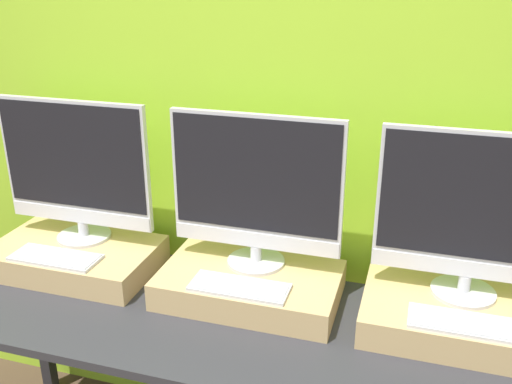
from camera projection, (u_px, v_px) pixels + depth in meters
wall_back at (272, 137)px, 2.08m from camera, size 8.00×0.04×2.60m
workbench at (238, 336)px, 1.93m from camera, size 2.21×0.69×0.79m
wooden_riser_left at (75, 257)px, 2.20m from camera, size 0.62×0.38×0.10m
monitor_left at (76, 169)px, 2.14m from camera, size 0.60×0.21×0.55m
keyboard_left at (56, 257)px, 2.07m from camera, size 0.33×0.13×0.01m
wooden_riser_center at (250, 285)px, 2.01m from camera, size 0.62×0.38×0.10m
monitor_center at (256, 189)px, 1.95m from camera, size 0.60×0.21×0.55m
keyboard_center at (240, 287)px, 1.88m from camera, size 0.33×0.13×0.01m
wooden_riser_right at (461, 319)px, 1.81m from camera, size 0.62×0.38×0.10m
monitor_right at (475, 213)px, 1.75m from camera, size 0.60×0.21×0.55m
keyboard_right at (465, 323)px, 1.69m from camera, size 0.33×0.13×0.01m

